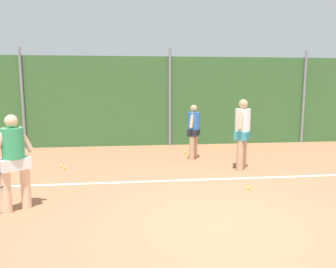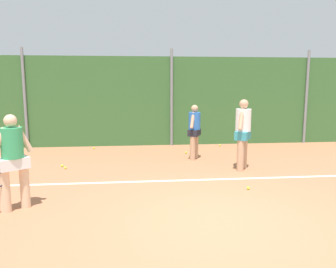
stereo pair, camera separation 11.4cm
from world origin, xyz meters
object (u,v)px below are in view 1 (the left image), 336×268
object	(u,v)px
player_midcourt	(242,130)
tennis_ball_6	(24,160)
player_foreground_near	(14,158)
tennis_ball_2	(249,188)
tennis_ball_7	(92,148)
player_backcourt_far	(194,129)
tennis_ball_8	(185,152)
tennis_ball_9	(61,166)
tennis_ball_5	(218,145)
tennis_ball_4	(65,168)

from	to	relation	value
player_midcourt	tennis_ball_6	size ratio (longest dim) A/B	27.58
player_foreground_near	tennis_ball_2	bearing A→B (deg)	151.65
player_foreground_near	tennis_ball_7	bearing A→B (deg)	-134.32
player_backcourt_far	tennis_ball_2	bearing A→B (deg)	-140.74
tennis_ball_2	tennis_ball_7	xyz separation A→B (m)	(-3.77, 4.75, 0.00)
player_midcourt	tennis_ball_2	size ratio (longest dim) A/B	27.58
player_foreground_near	player_backcourt_far	size ratio (longest dim) A/B	1.06
tennis_ball_2	tennis_ball_8	bearing A→B (deg)	101.43
tennis_ball_2	tennis_ball_9	world-z (taller)	same
tennis_ball_2	tennis_ball_9	bearing A→B (deg)	151.36
tennis_ball_9	tennis_ball_6	bearing A→B (deg)	144.16
player_foreground_near	tennis_ball_8	world-z (taller)	player_foreground_near
player_midcourt	tennis_ball_5	bearing A→B (deg)	27.30
player_backcourt_far	tennis_ball_5	distance (m)	2.46
player_backcourt_far	tennis_ball_7	bearing A→B (deg)	86.84
player_foreground_near	tennis_ball_2	xyz separation A→B (m)	(4.48, 0.67, -0.92)
tennis_ball_5	tennis_ball_7	bearing A→B (deg)	-178.91
tennis_ball_7	tennis_ball_4	bearing A→B (deg)	-99.06
tennis_ball_2	tennis_ball_9	distance (m)	4.93
player_midcourt	tennis_ball_2	distance (m)	1.95
tennis_ball_6	tennis_ball_7	xyz separation A→B (m)	(1.79, 1.50, 0.00)
tennis_ball_8	tennis_ball_9	distance (m)	3.82
tennis_ball_5	tennis_ball_9	world-z (taller)	same
tennis_ball_4	tennis_ball_5	xyz separation A→B (m)	(4.84, 2.72, 0.00)
tennis_ball_6	tennis_ball_8	size ratio (longest dim) A/B	1.00
tennis_ball_2	tennis_ball_7	distance (m)	6.07
player_backcourt_far	tennis_ball_2	size ratio (longest dim) A/B	24.30
tennis_ball_4	tennis_ball_7	xyz separation A→B (m)	(0.42, 2.64, 0.00)
player_midcourt	tennis_ball_2	bearing A→B (deg)	-161.71
tennis_ball_5	tennis_ball_8	distance (m)	1.79
player_backcourt_far	tennis_ball_4	world-z (taller)	player_backcourt_far
tennis_ball_6	tennis_ball_8	distance (m)	4.83
player_foreground_near	tennis_ball_9	distance (m)	3.17
tennis_ball_7	tennis_ball_8	size ratio (longest dim) A/B	1.00
player_midcourt	tennis_ball_9	xyz separation A→B (m)	(-4.72, 0.73, -0.99)
player_backcourt_far	tennis_ball_2	distance (m)	3.12
player_foreground_near	tennis_ball_2	size ratio (longest dim) A/B	25.74
tennis_ball_5	tennis_ball_8	xyz separation A→B (m)	(-1.39, -1.13, 0.00)
player_backcourt_far	tennis_ball_8	size ratio (longest dim) A/B	24.30
tennis_ball_6	tennis_ball_9	size ratio (longest dim) A/B	1.00
tennis_ball_2	tennis_ball_5	bearing A→B (deg)	82.43
player_backcourt_far	player_foreground_near	bearing A→B (deg)	160.08
player_backcourt_far	tennis_ball_7	distance (m)	3.73
player_foreground_near	tennis_ball_5	size ratio (longest dim) A/B	25.74
player_foreground_near	tennis_ball_7	world-z (taller)	player_foreground_near
tennis_ball_6	tennis_ball_5	bearing A→B (deg)	14.34
tennis_ball_6	tennis_ball_8	bearing A→B (deg)	5.46
tennis_ball_2	tennis_ball_5	distance (m)	4.88
player_midcourt	tennis_ball_4	size ratio (longest dim) A/B	27.58
tennis_ball_4	tennis_ball_9	world-z (taller)	same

